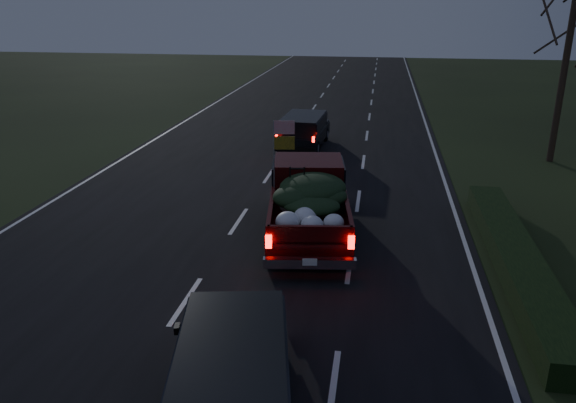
% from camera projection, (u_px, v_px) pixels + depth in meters
% --- Properties ---
extents(ground, '(120.00, 120.00, 0.00)m').
position_uv_depth(ground, '(186.00, 302.00, 12.85)').
color(ground, black).
rests_on(ground, ground).
extents(road_asphalt, '(14.00, 120.00, 0.02)m').
position_uv_depth(road_asphalt, '(186.00, 301.00, 12.85)').
color(road_asphalt, black).
rests_on(road_asphalt, ground).
extents(hedge_row, '(1.00, 10.00, 0.60)m').
position_uv_depth(hedge_row, '(516.00, 258.00, 14.35)').
color(hedge_row, black).
rests_on(hedge_row, ground).
extents(bare_tree_far, '(3.60, 3.60, 7.00)m').
position_uv_depth(bare_tree_far, '(570.00, 34.00, 22.35)').
color(bare_tree_far, black).
rests_on(bare_tree_far, ground).
extents(pickup_truck, '(2.95, 5.97, 3.00)m').
position_uv_depth(pickup_truck, '(309.00, 198.00, 16.24)').
color(pickup_truck, '#390708').
rests_on(pickup_truck, ground).
extents(lead_suv, '(2.02, 4.41, 1.24)m').
position_uv_depth(lead_suv, '(304.00, 128.00, 25.99)').
color(lead_suv, black).
rests_on(lead_suv, ground).
extents(rear_suv, '(2.57, 4.51, 1.22)m').
position_uv_depth(rear_suv, '(233.00, 367.00, 9.05)').
color(rear_suv, black).
rests_on(rear_suv, ground).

